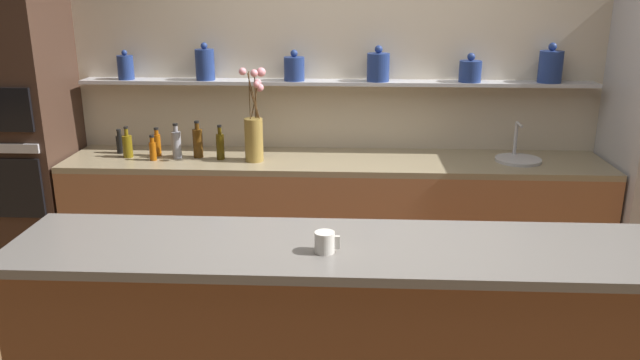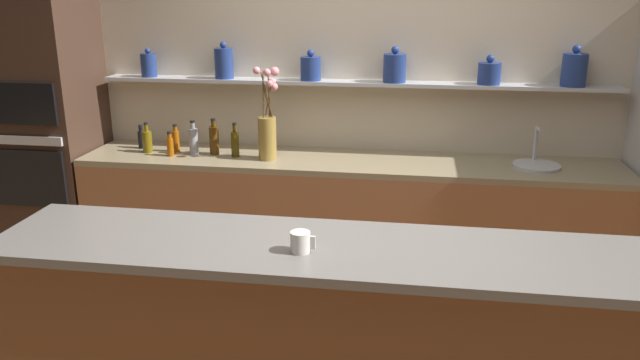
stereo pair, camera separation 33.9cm
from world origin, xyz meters
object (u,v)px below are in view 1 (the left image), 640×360
object	(u,v)px
flower_vase	(254,130)
coffee_mug	(325,242)
sink_fixture	(518,158)
bottle_oil_5	(220,145)
bottle_spirit_6	(198,142)
bottle_sauce_4	(157,144)
bottle_spirit_0	(177,144)
bottle_oil_1	(127,145)
oven_tower	(22,140)
bottle_sauce_2	(120,143)
bottle_sauce_3	(153,150)

from	to	relation	value
flower_vase	coffee_mug	world-z (taller)	flower_vase
sink_fixture	bottle_oil_5	world-z (taller)	sink_fixture
bottle_spirit_6	bottle_oil_5	bearing A→B (deg)	-14.70
sink_fixture	bottle_sauce_4	distance (m)	2.46
bottle_sauce_4	bottle_spirit_6	world-z (taller)	bottle_spirit_6
coffee_mug	sink_fixture	bearing A→B (deg)	55.69
bottle_spirit_0	bottle_oil_1	bearing A→B (deg)	178.74
oven_tower	bottle_oil_1	bearing A→B (deg)	-1.59
flower_vase	bottle_sauce_2	distance (m)	1.00
bottle_spirit_0	bottle_sauce_2	bearing A→B (deg)	165.65
bottle_spirit_0	bottle_sauce_3	world-z (taller)	bottle_spirit_0
flower_vase	bottle_spirit_6	distance (m)	0.42
bottle_sauce_4	coffee_mug	size ratio (longest dim) A/B	1.95
bottle_spirit_0	coffee_mug	world-z (taller)	bottle_spirit_0
bottle_sauce_2	bottle_sauce_4	distance (m)	0.29
bottle_sauce_2	coffee_mug	world-z (taller)	coffee_mug
bottle_sauce_3	bottle_oil_1	bearing A→B (deg)	160.21
oven_tower	bottle_spirit_0	xyz separation A→B (m)	(1.09, -0.03, -0.01)
flower_vase	bottle_spirit_0	xyz separation A→B (m)	(-0.54, 0.04, -0.11)
bottle_sauce_3	bottle_sauce_4	bearing A→B (deg)	91.94
bottle_spirit_6	bottle_spirit_0	bearing A→B (deg)	-168.08
sink_fixture	bottle_oil_5	bearing A→B (deg)	-178.46
bottle_oil_1	bottle_spirit_6	world-z (taller)	bottle_spirit_6
flower_vase	sink_fixture	distance (m)	1.78
bottle_sauce_2	bottle_oil_1	bearing A→B (deg)	-48.55
bottle_sauce_2	coffee_mug	bearing A→B (deg)	-50.81
bottle_spirit_0	bottle_sauce_3	xyz separation A→B (m)	(-0.15, -0.06, -0.03)
flower_vase	bottle_sauce_4	distance (m)	0.71
bottle_oil_5	bottle_sauce_3	bearing A→B (deg)	-173.66
bottle_sauce_3	bottle_spirit_0	bearing A→B (deg)	23.28
oven_tower	sink_fixture	world-z (taller)	oven_tower
bottle_oil_1	flower_vase	bearing A→B (deg)	-3.31
bottle_oil_1	bottle_spirit_6	xyz separation A→B (m)	(0.48, 0.02, 0.02)
bottle_spirit_0	bottle_spirit_6	xyz separation A→B (m)	(0.14, 0.03, 0.01)
bottle_sauce_3	bottle_sauce_4	world-z (taller)	bottle_sauce_4
flower_vase	bottle_oil_1	distance (m)	0.90
oven_tower	bottle_oil_5	size ratio (longest dim) A/B	8.70
bottle_sauce_3	flower_vase	bearing A→B (deg)	1.63
oven_tower	bottle_oil_5	world-z (taller)	oven_tower
sink_fixture	bottle_oil_5	size ratio (longest dim) A/B	1.29
sink_fixture	bottle_oil_5	xyz separation A→B (m)	(-2.01, -0.05, 0.07)
bottle_sauce_4	coffee_mug	world-z (taller)	bottle_sauce_4
bottle_sauce_3	bottle_sauce_2	bearing A→B (deg)	148.81
flower_vase	bottle_sauce_2	xyz separation A→B (m)	(-0.98, 0.16, -0.14)
bottle_spirit_0	bottle_sauce_3	size ratio (longest dim) A/B	1.39
sink_fixture	bottle_oil_5	distance (m)	2.01
oven_tower	coffee_mug	distance (m)	2.81
bottle_spirit_0	bottle_oil_5	world-z (taller)	bottle_spirit_0
bottle_spirit_0	bottle_oil_1	distance (m)	0.34
oven_tower	bottle_sauce_3	distance (m)	0.95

